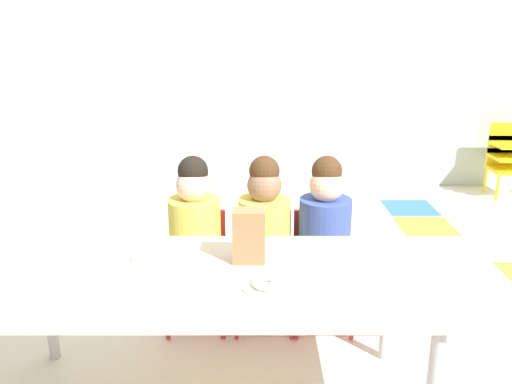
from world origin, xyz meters
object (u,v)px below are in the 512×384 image
at_px(kid_chair_yellow_stack, 508,155).
at_px(seated_child_middle_seat, 264,228).
at_px(seated_child_far_right, 324,228).
at_px(paper_plate_near_edge, 267,287).
at_px(paper_plate_center_table, 153,257).
at_px(craft_table, 211,284).
at_px(seated_child_near_camera, 195,228).
at_px(donut_powdered_on_plate, 267,282).
at_px(paper_bag_brown, 249,236).

bearing_deg(kid_chair_yellow_stack, seated_child_middle_seat, -135.51).
distance_m(seated_child_far_right, paper_plate_near_edge, 0.79).
relative_size(paper_plate_near_edge, paper_plate_center_table, 1.00).
bearing_deg(craft_table, paper_plate_near_edge, -29.63).
xyz_separation_m(seated_child_near_camera, donut_powdered_on_plate, (0.35, -0.73, 0.07)).
bearing_deg(seated_child_far_right, donut_powdered_on_plate, -112.75).
height_order(craft_table, paper_plate_center_table, paper_plate_center_table).
distance_m(seated_child_far_right, kid_chair_yellow_stack, 3.05).
bearing_deg(seated_child_far_right, paper_bag_brown, -127.05).
distance_m(seated_child_near_camera, kid_chair_yellow_stack, 3.52).
xyz_separation_m(seated_child_far_right, paper_plate_center_table, (-0.77, -0.47, 0.05)).
bearing_deg(paper_plate_center_table, donut_powdered_on_plate, -29.26).
xyz_separation_m(seated_child_far_right, donut_powdered_on_plate, (-0.30, -0.73, 0.07)).
bearing_deg(craft_table, seated_child_far_right, 49.14).
bearing_deg(paper_bag_brown, seated_child_middle_seat, 81.98).
xyz_separation_m(seated_child_middle_seat, kid_chair_yellow_stack, (2.32, 2.28, -0.16)).
height_order(craft_table, seated_child_middle_seat, seated_child_middle_seat).
distance_m(craft_table, paper_bag_brown, 0.24).
distance_m(craft_table, seated_child_near_camera, 0.62).
height_order(kid_chair_yellow_stack, paper_bag_brown, paper_bag_brown).
relative_size(seated_child_far_right, paper_plate_center_table, 5.10).
bearing_deg(paper_plate_center_table, craft_table, -28.93).
bearing_deg(kid_chair_yellow_stack, paper_plate_near_edge, -127.68).
height_order(seated_child_near_camera, paper_plate_center_table, seated_child_near_camera).
xyz_separation_m(paper_plate_near_edge, donut_powdered_on_plate, (0.00, 0.00, 0.02)).
relative_size(craft_table, donut_powdered_on_plate, 15.53).
height_order(seated_child_near_camera, paper_plate_near_edge, seated_child_near_camera).
xyz_separation_m(seated_child_near_camera, kid_chair_yellow_stack, (2.67, 2.28, -0.16)).
bearing_deg(paper_plate_center_table, paper_plate_near_edge, -29.26).
height_order(paper_plate_center_table, donut_powdered_on_plate, donut_powdered_on_plate).
bearing_deg(donut_powdered_on_plate, kid_chair_yellow_stack, 52.32).
bearing_deg(paper_plate_near_edge, paper_plate_center_table, 150.74).
xyz_separation_m(paper_plate_center_table, donut_powdered_on_plate, (0.47, -0.26, 0.02)).
bearing_deg(paper_plate_near_edge, craft_table, 150.37).
bearing_deg(kid_chair_yellow_stack, craft_table, -131.37).
distance_m(seated_child_near_camera, paper_plate_near_edge, 0.81).
bearing_deg(paper_bag_brown, seated_child_near_camera, 119.29).
bearing_deg(seated_child_far_right, paper_plate_near_edge, -112.75).
bearing_deg(seated_child_far_right, paper_plate_center_table, -148.88).
distance_m(kid_chair_yellow_stack, paper_plate_center_table, 3.92).
bearing_deg(paper_plate_center_table, seated_child_middle_seat, 44.94).
height_order(kid_chair_yellow_stack, paper_plate_near_edge, kid_chair_yellow_stack).
relative_size(kid_chair_yellow_stack, paper_plate_center_table, 3.78).
bearing_deg(seated_child_near_camera, seated_child_far_right, 0.00).
distance_m(paper_bag_brown, donut_powdered_on_plate, 0.26).
relative_size(seated_child_near_camera, paper_bag_brown, 4.17).
height_order(seated_child_far_right, kid_chair_yellow_stack, seated_child_far_right).
height_order(craft_table, donut_powdered_on_plate, donut_powdered_on_plate).
xyz_separation_m(craft_table, paper_plate_center_table, (-0.25, 0.14, 0.05)).
relative_size(craft_table, seated_child_far_right, 1.89).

